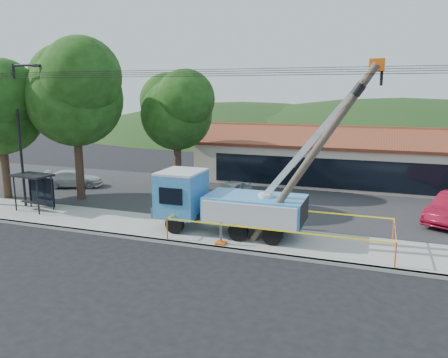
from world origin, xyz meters
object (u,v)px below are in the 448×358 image
leaning_pole (316,150)px  car_white (74,188)px  bus_shelter (35,184)px  car_silver (231,203)px  utility_truck (226,201)px

leaning_pole → car_white: leaning_pole is taller
bus_shelter → leaning_pole: bearing=3.8°
leaning_pole → car_silver: bearing=132.4°
bus_shelter → car_white: (-2.33, 6.46, -1.80)m
utility_truck → car_white: 16.30m
car_white → utility_truck: bearing=-137.5°
car_silver → utility_truck: bearing=-63.7°
leaning_pole → car_white: 21.33m
utility_truck → car_silver: (-1.86, 6.31, -1.80)m
bus_shelter → car_white: bus_shelter is taller
utility_truck → car_white: (-14.81, 6.58, -1.80)m
utility_truck → leaning_pole: 5.55m
utility_truck → bus_shelter: utility_truck is taller
leaning_pole → car_silver: leaning_pole is taller
utility_truck → bus_shelter: size_ratio=4.38×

